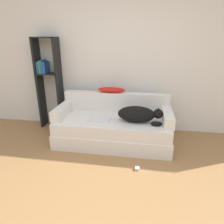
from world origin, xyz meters
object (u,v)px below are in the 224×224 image
(bookshelf, at_px, (48,79))
(power_adapter, at_px, (137,169))
(couch, at_px, (113,131))
(laptop, at_px, (99,119))
(throw_pillow, at_px, (111,90))
(dog, at_px, (139,114))

(bookshelf, relative_size, power_adapter, 27.56)
(couch, xyz_separation_m, laptop, (-0.21, -0.08, 0.23))
(bookshelf, height_order, power_adapter, bookshelf)
(couch, xyz_separation_m, bookshelf, (-1.31, 0.51, 0.74))
(laptop, height_order, bookshelf, bookshelf)
(couch, distance_m, throw_pillow, 0.72)
(couch, relative_size, dog, 2.69)
(dog, relative_size, power_adapter, 11.30)
(throw_pillow, relative_size, power_adapter, 7.80)
(dog, relative_size, laptop, 1.96)
(couch, bearing_deg, laptop, -158.81)
(laptop, bearing_deg, power_adapter, -40.42)
(throw_pillow, distance_m, power_adapter, 1.43)
(laptop, bearing_deg, throw_pillow, 77.23)
(dog, distance_m, laptop, 0.63)
(throw_pillow, xyz_separation_m, bookshelf, (-1.23, 0.14, 0.13))
(throw_pillow, relative_size, bookshelf, 0.28)
(couch, relative_size, throw_pillow, 3.90)
(couch, distance_m, dog, 0.55)
(laptop, distance_m, bookshelf, 1.35)
(power_adapter, bearing_deg, dog, 92.75)
(couch, height_order, laptop, laptop)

